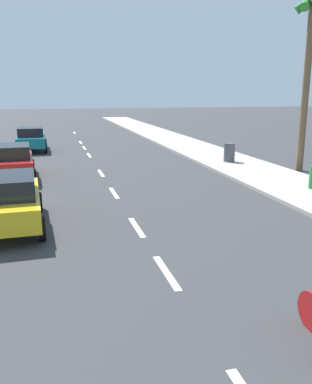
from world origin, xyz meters
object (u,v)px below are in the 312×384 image
(parked_car_red, at_px, (13,161))
(palm_tree_mid, at_px, (311,27))
(parked_car_yellow, at_px, (8,200))
(trash_bin_far, at_px, (229,152))
(parked_car_teal, at_px, (31,138))

(parked_car_red, distance_m, palm_tree_mid, 14.92)
(parked_car_yellow, relative_size, palm_tree_mid, 0.48)
(palm_tree_mid, relative_size, trash_bin_far, 8.84)
(palm_tree_mid, bearing_deg, parked_car_red, 174.00)
(parked_car_red, height_order, parked_car_teal, same)
(parked_car_red, bearing_deg, parked_car_yellow, -90.02)
(parked_car_red, distance_m, parked_car_teal, 9.35)
(palm_tree_mid, height_order, trash_bin_far, palm_tree_mid)
(parked_car_yellow, height_order, palm_tree_mid, palm_tree_mid)
(parked_car_yellow, height_order, parked_car_teal, same)
(parked_car_teal, distance_m, palm_tree_mid, 18.01)
(trash_bin_far, bearing_deg, palm_tree_mid, -46.32)
(parked_car_yellow, relative_size, trash_bin_far, 4.21)
(parked_car_teal, xyz_separation_m, trash_bin_far, (10.61, -8.09, -0.20))
(parked_car_teal, bearing_deg, parked_car_red, -93.63)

